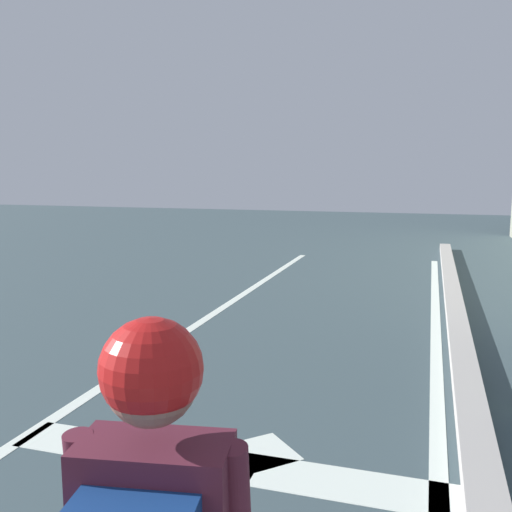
# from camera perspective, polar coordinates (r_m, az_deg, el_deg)

# --- Properties ---
(stop_bar) EXTENTS (3.04, 0.40, 0.01)m
(stop_bar) POSITION_cam_1_polar(r_m,az_deg,el_deg) (4.02, -3.38, -20.18)
(stop_bar) COLOR silver
(stop_bar) RESTS_ON ground
(lane_arrow_head) EXTENTS (0.71, 0.71, 0.01)m
(lane_arrow_head) POSITION_cam_1_polar(r_m,az_deg,el_deg) (4.12, -0.33, -19.33)
(lane_arrow_head) COLOR silver
(lane_arrow_head) RESTS_ON ground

